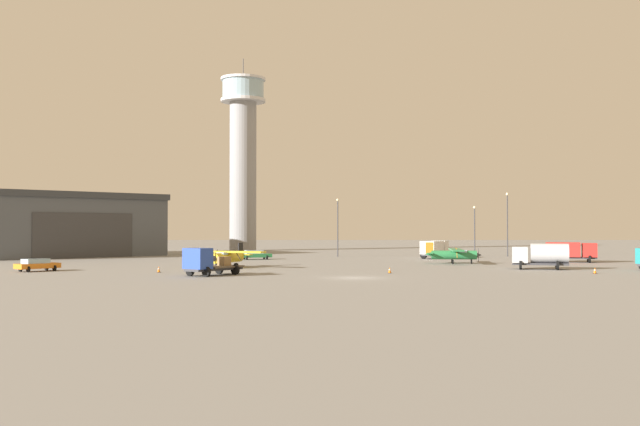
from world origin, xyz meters
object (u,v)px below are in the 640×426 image
Objects in this scene: truck_box_red at (571,251)px; light_post_west at (338,222)px; airplane_green at (453,254)px; car_orange at (37,264)px; control_tower at (243,152)px; traffic_cone_near_right at (390,270)px; truck_box_white at (435,248)px; truck_flatbed_blue at (206,262)px; car_green at (255,254)px; light_post_east at (475,226)px; light_post_north at (507,219)px; airplane_yellow at (228,256)px; truck_fuel_tanker_silver at (541,255)px; traffic_cone_near_left at (595,271)px; traffic_cone_mid_apron at (159,269)px.

light_post_west reaches higher than truck_box_red.
airplane_green is 2.04× the size of car_orange.
control_tower is 61.26× the size of traffic_cone_near_right.
truck_flatbed_blue is (-28.62, -39.01, -0.24)m from truck_box_white.
car_green is at bearing 126.65° from truck_box_white.
light_post_east is 0.80× the size of light_post_north.
airplane_yellow is 0.93× the size of light_post_north.
truck_fuel_tanker_silver is at bearing -98.71° from light_post_north.
light_post_north is 16.20× the size of traffic_cone_near_right.
truck_box_white is at bearing -16.36° from car_orange.
truck_box_red is (49.82, -48.52, -18.61)m from control_tower.
airplane_yellow is 36.11m from truck_fuel_tanker_silver.
truck_flatbed_blue is (-45.32, -27.47, -0.25)m from truck_box_red.
car_green is at bearing -141.73° from light_post_west.
car_orange is at bearing 176.20° from traffic_cone_near_left.
control_tower is 45.05m from car_green.
truck_flatbed_blue is (-36.24, -10.90, -0.31)m from truck_fuel_tanker_silver.
control_tower is 7.93× the size of car_green.
airplane_green is 0.99× the size of airplane_yellow.
truck_box_white reaches higher than car_orange.
control_tower is 57.87× the size of traffic_cone_mid_apron.
truck_flatbed_blue is at bearing -42.31° from traffic_cone_mid_apron.
truck_box_white is at bearing 73.70° from traffic_cone_near_right.
light_post_east reaches higher than truck_fuel_tanker_silver.
control_tower reaches higher than truck_box_white.
light_post_west is 14.47× the size of traffic_cone_near_left.
light_post_east is at bearing 154.73° from airplane_yellow.
car_green is (6.10, -40.18, -19.44)m from control_tower.
car_green is 35.87m from traffic_cone_near_right.
control_tower reaches higher than truck_flatbed_blue.
airplane_yellow is 49.76m from light_post_east.
traffic_cone_near_right is (-26.89, -23.34, -1.26)m from truck_box_red.
traffic_cone_near_right is at bearing 35.99° from truck_fuel_tanker_silver.
truck_fuel_tanker_silver is 1.32× the size of car_green.
truck_box_white reaches higher than traffic_cone_near_left.
light_post_west is at bearing 178.18° from airplane_yellow.
light_post_east is at bearing -75.45° from truck_fuel_tanker_silver.
light_post_north reaches higher than truck_box_white.
light_post_east is at bearing 179.48° from truck_flatbed_blue.
truck_box_white is 0.95× the size of truck_box_red.
control_tower reaches higher than traffic_cone_near_right.
light_post_north reaches higher than light_post_east.
control_tower is at bearing 147.66° from light_post_north.
truck_box_red is at bearing 19.64° from airplane_green.
light_post_west is 27.71m from light_post_north.
light_post_east is at bearing -13.80° from car_orange.
control_tower is 60.44× the size of traffic_cone_near_left.
traffic_cone_near_right is (-18.24, -43.91, -4.63)m from light_post_east.
traffic_cone_mid_apron is (-1.32, -70.69, -19.85)m from control_tower.
light_post_north is (61.16, 39.47, 5.31)m from car_orange.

